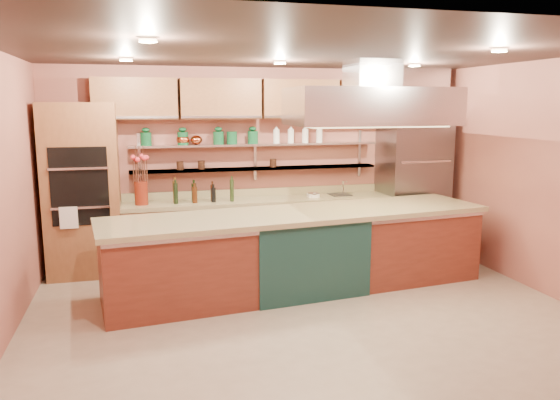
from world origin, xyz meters
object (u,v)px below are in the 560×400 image
object	(u,v)px
copper_kettle	(196,140)
refrigerator	(412,185)
kitchen_scale	(313,194)
island	(299,251)
flower_vase	(141,193)
green_canister	(232,138)

from	to	relation	value
copper_kettle	refrigerator	bearing A→B (deg)	-4.03
kitchen_scale	copper_kettle	bearing A→B (deg)	172.67
refrigerator	island	size ratio (longest dim) A/B	0.45
flower_vase	kitchen_scale	bearing A→B (deg)	0.00
flower_vase	copper_kettle	distance (m)	1.07
kitchen_scale	refrigerator	bearing A→B (deg)	-0.15
refrigerator	island	distance (m)	2.59
island	flower_vase	bearing A→B (deg)	139.20
flower_vase	island	bearing A→B (deg)	-34.39
refrigerator	copper_kettle	world-z (taller)	refrigerator
refrigerator	flower_vase	bearing A→B (deg)	179.86
refrigerator	kitchen_scale	bearing A→B (deg)	179.64
refrigerator	green_canister	xyz separation A→B (m)	(-2.76, 0.23, 0.75)
refrigerator	flower_vase	distance (m)	4.05
flower_vase	green_canister	distance (m)	1.49
flower_vase	kitchen_scale	xyz separation A→B (m)	(2.45, 0.00, -0.11)
copper_kettle	green_canister	distance (m)	0.51
copper_kettle	kitchen_scale	bearing A→B (deg)	-7.53
island	copper_kettle	xyz separation A→B (m)	(-1.08, 1.49, 1.29)
refrigerator	kitchen_scale	xyz separation A→B (m)	(-1.60, 0.01, -0.08)
copper_kettle	green_canister	world-z (taller)	green_canister
flower_vase	kitchen_scale	size ratio (longest dim) A/B	1.98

